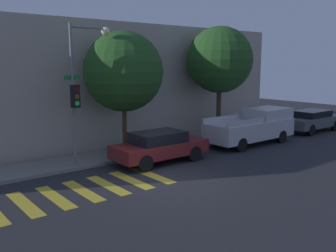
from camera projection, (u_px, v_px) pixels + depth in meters
ground_plane at (165, 180)px, 14.12m from camera, size 60.00×60.00×0.00m
sidewalk at (108, 156)px, 17.43m from camera, size 26.00×2.20×0.14m
building_row at (65, 84)px, 20.38m from camera, size 26.00×6.00×6.43m
crosswalk at (83, 191)px, 12.90m from camera, size 6.35×2.60×0.00m
traffic_light_pole at (81, 80)px, 15.10m from camera, size 2.09×0.56×5.91m
sedan_near_corner at (160, 146)px, 16.44m from camera, size 4.35×1.74×1.40m
pickup_truck at (253, 126)px, 20.35m from camera, size 5.42×1.94×1.87m
sedan_middle at (312, 120)px, 24.04m from camera, size 4.61×1.76×1.38m
tree_near_corner at (124, 72)px, 17.07m from camera, size 3.67×3.67×5.81m
tree_midblock at (220, 60)px, 20.84m from camera, size 3.70×3.70×6.39m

